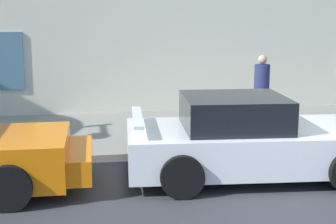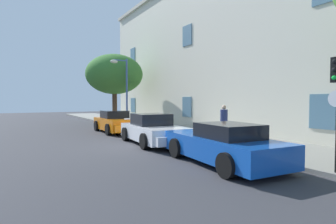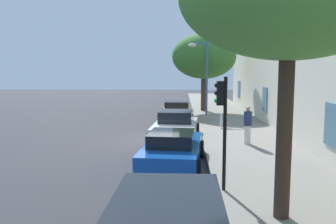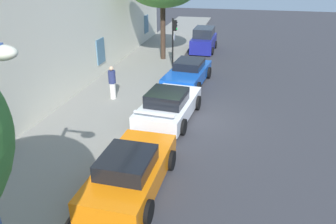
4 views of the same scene
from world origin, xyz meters
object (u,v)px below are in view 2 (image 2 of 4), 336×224
(tree_near_kerb, at_px, (114,74))
(pedestrian_admiring, at_px, (224,122))
(sportscar_red_lead, at_px, (117,123))
(sportscar_yellow_flank, at_px, (155,131))
(sportscar_white_middle, at_px, (219,144))
(street_lamp, at_px, (122,79))

(tree_near_kerb, distance_m, pedestrian_admiring, 13.15)
(sportscar_red_lead, relative_size, sportscar_yellow_flank, 0.97)
(sportscar_yellow_flank, distance_m, sportscar_white_middle, 4.51)
(sportscar_white_middle, relative_size, street_lamp, 0.99)
(sportscar_white_middle, bearing_deg, tree_near_kerb, 172.49)
(street_lamp, distance_m, pedestrian_admiring, 10.43)
(sportscar_white_middle, distance_m, pedestrian_admiring, 4.64)
(tree_near_kerb, bearing_deg, sportscar_red_lead, -18.67)
(sportscar_white_middle, bearing_deg, pedestrian_admiring, 134.82)
(sportscar_red_lead, distance_m, sportscar_yellow_flank, 5.28)
(sportscar_yellow_flank, bearing_deg, sportscar_red_lead, 179.69)
(tree_near_kerb, xyz_separation_m, pedestrian_admiring, (12.65, 1.18, -3.38))
(tree_near_kerb, xyz_separation_m, street_lamp, (2.72, -0.40, -0.58))
(sportscar_yellow_flank, xyz_separation_m, pedestrian_admiring, (1.25, 3.28, 0.39))
(sportscar_red_lead, height_order, pedestrian_admiring, pedestrian_admiring)
(sportscar_red_lead, height_order, tree_near_kerb, tree_near_kerb)
(street_lamp, bearing_deg, sportscar_red_lead, -26.18)
(sportscar_white_middle, height_order, street_lamp, street_lamp)
(sportscar_red_lead, bearing_deg, street_lamp, 153.82)
(sportscar_yellow_flank, bearing_deg, street_lamp, 168.94)
(sportscar_yellow_flank, relative_size, street_lamp, 0.93)
(street_lamp, bearing_deg, sportscar_yellow_flank, -11.06)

